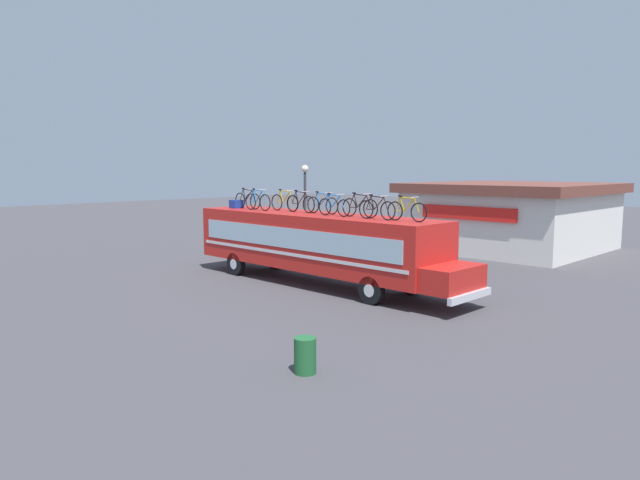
# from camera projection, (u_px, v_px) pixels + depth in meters

# --- Properties ---
(ground_plane) EXTENTS (120.00, 120.00, 0.00)m
(ground_plane) POSITION_uv_depth(u_px,v_px,m) (313.00, 283.00, 23.36)
(ground_plane) COLOR #423F44
(bus) EXTENTS (13.21, 2.62, 2.85)m
(bus) POSITION_uv_depth(u_px,v_px,m) (317.00, 242.00, 22.99)
(bus) COLOR red
(bus) RESTS_ON ground
(luggage_bag_1) EXTENTS (0.47, 0.51, 0.37)m
(luggage_bag_1) POSITION_uv_depth(u_px,v_px,m) (236.00, 204.00, 26.21)
(luggage_bag_1) COLOR #193899
(luggage_bag_1) RESTS_ON bus
(rooftop_bicycle_1) EXTENTS (1.80, 0.44, 0.94)m
(rooftop_bicycle_1) POSITION_uv_depth(u_px,v_px,m) (247.00, 200.00, 25.69)
(rooftop_bicycle_1) COLOR black
(rooftop_bicycle_1) RESTS_ON bus
(rooftop_bicycle_2) EXTENTS (1.71, 0.44, 0.95)m
(rooftop_bicycle_2) POSITION_uv_depth(u_px,v_px,m) (258.00, 201.00, 24.78)
(rooftop_bicycle_2) COLOR black
(rooftop_bicycle_2) RESTS_ON bus
(rooftop_bicycle_3) EXTENTS (1.73, 0.44, 0.94)m
(rooftop_bicycle_3) POSITION_uv_depth(u_px,v_px,m) (285.00, 202.00, 24.37)
(rooftop_bicycle_3) COLOR black
(rooftop_bicycle_3) RESTS_ON bus
(rooftop_bicycle_4) EXTENTS (1.68, 0.44, 0.93)m
(rooftop_bicycle_4) POSITION_uv_depth(u_px,v_px,m) (300.00, 203.00, 23.62)
(rooftop_bicycle_4) COLOR black
(rooftop_bicycle_4) RESTS_ON bus
(rooftop_bicycle_5) EXTENTS (1.73, 0.44, 0.90)m
(rooftop_bicycle_5) POSITION_uv_depth(u_px,v_px,m) (322.00, 204.00, 22.92)
(rooftop_bicycle_5) COLOR black
(rooftop_bicycle_5) RESTS_ON bus
(rooftop_bicycle_6) EXTENTS (1.65, 0.44, 0.88)m
(rooftop_bicycle_6) POSITION_uv_depth(u_px,v_px,m) (334.00, 206.00, 21.82)
(rooftop_bicycle_6) COLOR black
(rooftop_bicycle_6) RESTS_ON bus
(rooftop_bicycle_7) EXTENTS (1.73, 0.44, 0.93)m
(rooftop_bicycle_7) POSITION_uv_depth(u_px,v_px,m) (360.00, 207.00, 21.24)
(rooftop_bicycle_7) COLOR black
(rooftop_bicycle_7) RESTS_ON bus
(rooftop_bicycle_8) EXTENTS (1.67, 0.44, 0.90)m
(rooftop_bicycle_8) POSITION_uv_depth(u_px,v_px,m) (377.00, 209.00, 20.34)
(rooftop_bicycle_8) COLOR black
(rooftop_bicycle_8) RESTS_ON bus
(rooftop_bicycle_9) EXTENTS (1.68, 0.44, 0.89)m
(rooftop_bicycle_9) POSITION_uv_depth(u_px,v_px,m) (407.00, 211.00, 19.64)
(rooftop_bicycle_9) COLOR black
(rooftop_bicycle_9) RESTS_ON bus
(roadside_building) EXTENTS (9.76, 10.34, 3.82)m
(roadside_building) POSITION_uv_depth(u_px,v_px,m) (511.00, 216.00, 33.04)
(roadside_building) COLOR silver
(roadside_building) RESTS_ON ground
(trash_bin) EXTENTS (0.51, 0.51, 0.83)m
(trash_bin) POSITION_uv_depth(u_px,v_px,m) (305.00, 355.00, 13.05)
(trash_bin) COLOR #1E592D
(trash_bin) RESTS_ON ground
(street_lamp) EXTENTS (0.39, 0.39, 4.84)m
(street_lamp) POSITION_uv_depth(u_px,v_px,m) (305.00, 195.00, 31.03)
(street_lamp) COLOR #38383D
(street_lamp) RESTS_ON ground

